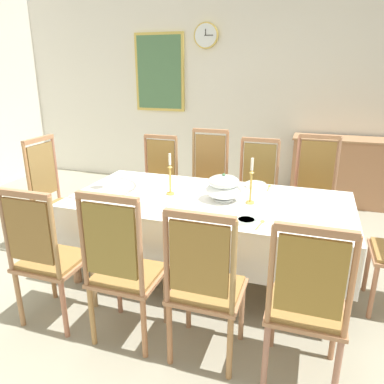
% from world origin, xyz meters
% --- Properties ---
extents(ground, '(7.73, 5.63, 0.04)m').
position_xyz_m(ground, '(0.00, 0.00, -0.02)').
color(ground, '#9C9983').
extents(back_wall, '(7.73, 0.08, 3.54)m').
position_xyz_m(back_wall, '(0.00, 2.85, 1.77)').
color(back_wall, silver).
rests_on(back_wall, ground).
extents(dining_table, '(2.30, 1.12, 0.73)m').
position_xyz_m(dining_table, '(0.00, 0.15, 0.66)').
color(dining_table, '#B07D58').
rests_on(dining_table, ground).
extents(tablecloth, '(2.32, 1.14, 0.38)m').
position_xyz_m(tablecloth, '(0.00, 0.15, 0.64)').
color(tablecloth, white).
rests_on(tablecloth, dining_table).
extents(chair_south_a, '(0.44, 0.42, 1.06)m').
position_xyz_m(chair_south_a, '(-0.90, -0.81, 0.54)').
color(chair_south_a, '#A7754A').
rests_on(chair_south_a, ground).
extents(chair_north_a, '(0.44, 0.42, 1.04)m').
position_xyz_m(chair_north_a, '(-0.90, 1.11, 0.54)').
color(chair_north_a, '#A67B4D').
rests_on(chair_north_a, ground).
extents(chair_south_b, '(0.44, 0.42, 1.10)m').
position_xyz_m(chair_south_b, '(-0.30, -0.81, 0.56)').
color(chair_south_b, '#AE7258').
rests_on(chair_south_b, ground).
extents(chair_north_b, '(0.44, 0.42, 1.14)m').
position_xyz_m(chair_north_b, '(-0.30, 1.12, 0.57)').
color(chair_north_b, '#AD724F').
rests_on(chair_north_b, ground).
extents(chair_south_c, '(0.44, 0.42, 1.06)m').
position_xyz_m(chair_south_c, '(0.25, -0.81, 0.54)').
color(chair_south_c, '#A6724E').
rests_on(chair_south_c, ground).
extents(chair_north_c, '(0.44, 0.42, 1.07)m').
position_xyz_m(chair_north_c, '(0.25, 1.11, 0.55)').
color(chair_north_c, '#A7725C').
rests_on(chair_north_c, ground).
extents(chair_south_d, '(0.44, 0.42, 1.06)m').
position_xyz_m(chair_south_d, '(0.84, -0.81, 0.54)').
color(chair_south_d, '#A57152').
rests_on(chair_south_d, ground).
extents(chair_north_d, '(0.44, 0.42, 1.14)m').
position_xyz_m(chair_north_d, '(0.84, 1.12, 0.57)').
color(chair_north_d, '#A87B4B').
rests_on(chair_north_d, ground).
extents(chair_head_west, '(0.42, 0.44, 1.16)m').
position_xyz_m(chair_head_west, '(-1.56, 0.15, 0.58)').
color(chair_head_west, '#A7755D').
rests_on(chair_head_west, ground).
extents(soup_tureen, '(0.29, 0.29, 0.23)m').
position_xyz_m(soup_tureen, '(0.12, 0.15, 0.85)').
color(soup_tureen, white).
rests_on(soup_tureen, tablecloth).
extents(candlestick_west, '(0.07, 0.07, 0.36)m').
position_xyz_m(candlestick_west, '(-0.35, 0.15, 0.88)').
color(candlestick_west, gold).
rests_on(candlestick_west, tablecloth).
extents(candlestick_east, '(0.07, 0.07, 0.38)m').
position_xyz_m(candlestick_east, '(0.35, 0.15, 0.89)').
color(candlestick_east, gold).
rests_on(candlestick_east, tablecloth).
extents(bowl_near_left, '(0.19, 0.19, 0.04)m').
position_xyz_m(bowl_near_left, '(0.32, 0.61, 0.76)').
color(bowl_near_left, white).
rests_on(bowl_near_left, tablecloth).
extents(bowl_near_right, '(0.14, 0.14, 0.03)m').
position_xyz_m(bowl_near_right, '(0.39, -0.25, 0.75)').
color(bowl_near_right, white).
rests_on(bowl_near_right, tablecloth).
extents(spoon_primary, '(0.03, 0.18, 0.01)m').
position_xyz_m(spoon_primary, '(0.44, 0.63, 0.74)').
color(spoon_primary, gold).
rests_on(spoon_primary, tablecloth).
extents(spoon_secondary, '(0.05, 0.18, 0.01)m').
position_xyz_m(spoon_secondary, '(0.50, -0.23, 0.74)').
color(spoon_secondary, gold).
rests_on(spoon_secondary, tablecloth).
extents(sideboard, '(1.44, 0.48, 0.90)m').
position_xyz_m(sideboard, '(1.24, 2.54, 0.45)').
color(sideboard, '#AF7A54').
rests_on(sideboard, ground).
extents(mounted_clock, '(0.36, 0.06, 0.36)m').
position_xyz_m(mounted_clock, '(-0.82, 2.78, 2.21)').
color(mounted_clock, '#D1B251').
extents(framed_painting, '(0.79, 0.05, 1.14)m').
position_xyz_m(framed_painting, '(-1.56, 2.79, 1.71)').
color(framed_painting, '#D1B251').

